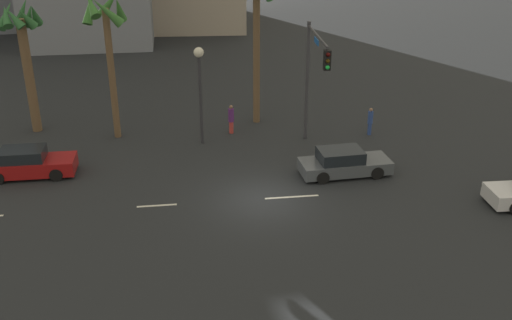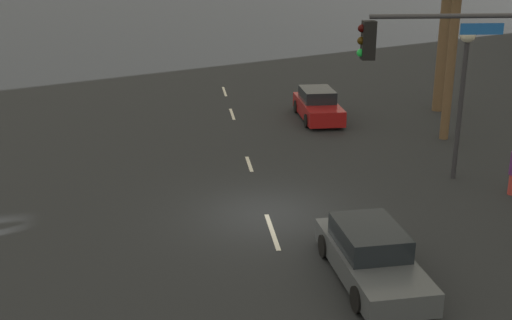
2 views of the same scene
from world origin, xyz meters
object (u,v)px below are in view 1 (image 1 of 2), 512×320
Objects in this scene: pedestrian_1 at (370,121)px; traffic_signal at (313,69)px; car_0 at (344,163)px; palm_tree_1 at (106,28)px; palm_tree_0 at (257,7)px; palm_tree_2 at (23,40)px; streetlamp at (200,76)px; pedestrian_0 at (231,118)px; car_2 at (28,163)px.

traffic_signal is at bearing -155.54° from pedestrian_1.
car_0 is 6.00m from pedestrian_1.
traffic_signal is at bearing -17.84° from palm_tree_1.
car_0 is 0.49× the size of palm_tree_0.
car_0 is 14.81m from palm_tree_1.
palm_tree_1 reaches higher than pedestrian_1.
palm_tree_2 is (-19.69, 3.45, 4.59)m from pedestrian_1.
palm_tree_1 reaches higher than streetlamp.
palm_tree_2 is at bearing 160.80° from streetlamp.
palm_tree_2 is (-9.78, 3.41, 1.54)m from streetlamp.
palm_tree_0 reaches higher than car_0.
pedestrian_0 is at bearing -2.57° from palm_tree_1.
car_0 is at bearing -52.26° from pedestrian_0.
car_0 is 0.55× the size of palm_tree_1.
pedestrian_0 is 8.21m from pedestrian_1.
palm_tree_2 is (-16.66, 8.62, 4.85)m from car_0.
traffic_signal reaches higher than pedestrian_0.
palm_tree_0 reaches higher than pedestrian_1.
traffic_signal is (-0.96, 3.35, 3.98)m from car_0.
palm_tree_0 is at bearing 111.62° from car_0.
car_2 is at bearing -82.20° from palm_tree_2.
palm_tree_2 is (-13.38, 0.35, -1.60)m from palm_tree_0.
streetlamp is 3.76m from pedestrian_0.
streetlamp is 10.37m from pedestrian_1.
palm_tree_1 is 1.08× the size of palm_tree_2.
car_0 is 15.88m from car_2.
traffic_signal reaches higher than pedestrian_1.
streetlamp is 3.17× the size of pedestrian_0.
car_2 is at bearing -129.18° from palm_tree_1.
traffic_signal is at bearing -18.56° from palm_tree_2.
traffic_signal is 6.37m from pedestrian_0.
streetlamp is 5.67m from palm_tree_0.
palm_tree_0 is (12.47, 6.27, 6.41)m from car_2.
palm_tree_2 reaches higher than traffic_signal.
palm_tree_1 is (-11.81, 6.84, 5.74)m from car_0.
palm_tree_0 is (-6.31, 3.11, 6.20)m from pedestrian_1.
car_2 is at bearing -157.02° from pedestrian_0.
palm_tree_1 is (-8.53, -1.43, -0.71)m from palm_tree_0.
palm_tree_0 is at bearing 40.40° from streetlamp.
streetlamp reaches higher than car_2.
palm_tree_2 reaches higher than car_0.
streetlamp is 10.47m from palm_tree_2.
traffic_signal is (14.79, 1.34, 3.94)m from car_2.
pedestrian_1 is at bearing -6.44° from palm_tree_1.
pedestrian_1 is 20.51m from palm_tree_2.
car_0 is at bearing -68.38° from palm_tree_0.
palm_tree_1 is (-4.94, 1.63, 2.43)m from streetlamp.
palm_tree_0 is (1.78, 1.73, 6.16)m from pedestrian_0.
car_0 is at bearing -30.09° from palm_tree_1.
pedestrian_0 is 0.21× the size of palm_tree_1.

